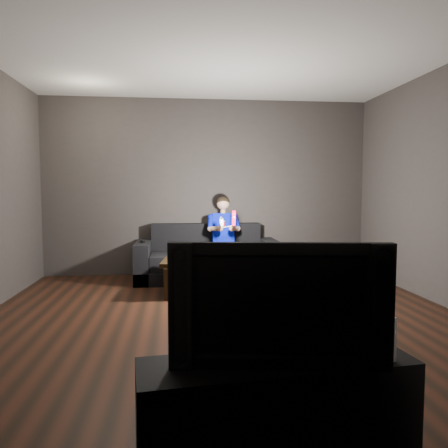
{
  "coord_description": "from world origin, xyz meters",
  "views": [
    {
      "loc": [
        -0.49,
        -4.29,
        1.31
      ],
      "look_at": [
        0.15,
        1.55,
        0.85
      ],
      "focal_mm": 35.0,
      "sensor_mm": 36.0,
      "label": 1
    }
  ],
  "objects": [
    {
      "name": "tv",
      "position": [
        -0.0,
        -2.27,
        0.78
      ],
      "size": [
        1.03,
        0.27,
        0.59
      ],
      "primitive_type": "imported",
      "rotation": [
        0.0,
        0.0,
        -0.14
      ],
      "color": "black",
      "rests_on": "media_console"
    },
    {
      "name": "media_console",
      "position": [
        -0.0,
        -2.27,
        0.24
      ],
      "size": [
        1.39,
        0.54,
        0.48
      ],
      "primitive_type": "cube",
      "rotation": [
        0.0,
        0.0,
        0.11
      ],
      "color": "black",
      "rests_on": "floor"
    },
    {
      "name": "coffee_table",
      "position": [
        -0.07,
        1.11,
        0.37
      ],
      "size": [
        1.24,
        0.71,
        0.43
      ],
      "color": "black",
      "rests_on": "floor"
    },
    {
      "name": "sofa",
      "position": [
        -0.04,
        2.03,
        0.26
      ],
      "size": [
        2.07,
        0.89,
        0.8
      ],
      "color": "black",
      "rests_on": "floor"
    },
    {
      "name": "wii_console",
      "position": [
        0.53,
        -2.27,
        0.59
      ],
      "size": [
        0.07,
        0.17,
        0.22
      ],
      "primitive_type": "cube",
      "rotation": [
        0.0,
        0.0,
        0.1
      ],
      "color": "white",
      "rests_on": "media_console"
    },
    {
      "name": "child",
      "position": [
        0.2,
        1.99,
        0.71
      ],
      "size": [
        0.47,
        0.58,
        1.16
      ],
      "color": "black",
      "rests_on": "sofa"
    },
    {
      "name": "wii_remote_black",
      "position": [
        -0.97,
        1.96,
        0.58
      ],
      "size": [
        0.08,
        0.14,
        0.03
      ],
      "color": "black",
      "rests_on": "sofa"
    },
    {
      "name": "front_wall",
      "position": [
        0.0,
        -2.5,
        1.35
      ],
      "size": [
        5.0,
        0.04,
        2.7
      ],
      "primitive_type": "cube",
      "color": "#373330",
      "rests_on": "ground"
    },
    {
      "name": "floor",
      "position": [
        0.0,
        0.0,
        0.0
      ],
      "size": [
        5.0,
        5.0,
        0.0
      ],
      "primitive_type": "plane",
      "color": "black",
      "rests_on": "ground"
    },
    {
      "name": "wii_remote_red",
      "position": [
        0.28,
        1.54,
        0.93
      ],
      "size": [
        0.07,
        0.09,
        0.21
      ],
      "color": "#E30032",
      "rests_on": "child"
    },
    {
      "name": "nunchuk_white",
      "position": [
        0.12,
        1.54,
        0.88
      ],
      "size": [
        0.08,
        0.1,
        0.15
      ],
      "color": "white",
      "rests_on": "child"
    },
    {
      "name": "ceiling",
      "position": [
        0.0,
        0.0,
        2.7
      ],
      "size": [
        5.0,
        5.0,
        0.02
      ],
      "primitive_type": "cube",
      "color": "silver",
      "rests_on": "back_wall"
    },
    {
      "name": "back_wall",
      "position": [
        0.0,
        2.5,
        1.35
      ],
      "size": [
        5.0,
        0.04,
        2.7
      ],
      "primitive_type": "cube",
      "color": "#373330",
      "rests_on": "ground"
    }
  ]
}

